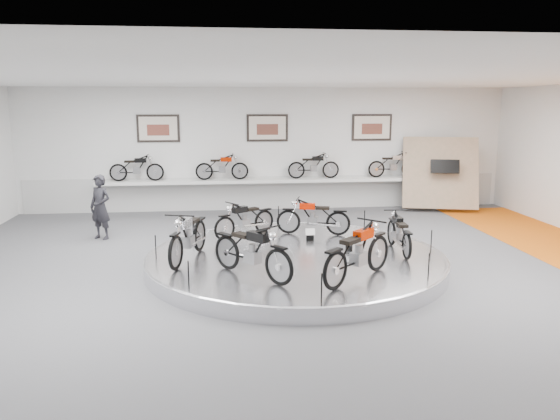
{
  "coord_description": "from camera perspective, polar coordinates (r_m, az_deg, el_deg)",
  "views": [
    {
      "loc": [
        -1.61,
        -10.93,
        3.49
      ],
      "look_at": [
        -0.3,
        0.6,
        1.21
      ],
      "focal_mm": 35.0,
      "sensor_mm": 36.0,
      "label": 1
    }
  ],
  "objects": [
    {
      "name": "floor",
      "position": [
        11.59,
        1.84,
        -6.43
      ],
      "size": [
        16.0,
        16.0,
        0.0
      ],
      "primitive_type": "plane",
      "color": "#4D4D4F",
      "rests_on": "ground"
    },
    {
      "name": "bike_f",
      "position": [
        10.04,
        8.15,
        -4.35
      ],
      "size": [
        1.76,
        1.71,
        1.07
      ],
      "primitive_type": null,
      "rotation": [
        0.0,
        0.0,
        7.04
      ],
      "color": "#991A00",
      "rests_on": "display_platform"
    },
    {
      "name": "bike_c",
      "position": [
        13.2,
        -3.7,
        -0.94
      ],
      "size": [
        1.54,
        1.29,
        0.89
      ],
      "primitive_type": null,
      "rotation": [
        0.0,
        0.0,
        3.74
      ],
      "color": "black",
      "rests_on": "display_platform"
    },
    {
      "name": "display_panel",
      "position": [
        18.63,
        16.4,
        3.74
      ],
      "size": [
        2.56,
        1.52,
        2.3
      ],
      "primitive_type": "cube",
      "rotation": [
        -0.35,
        0.0,
        -0.26
      ],
      "color": "tan",
      "rests_on": "floor"
    },
    {
      "name": "platform_rim",
      "position": [
        11.8,
        1.63,
        -4.75
      ],
      "size": [
        6.4,
        6.4,
        0.1
      ],
      "primitive_type": "torus",
      "color": "#B2B2BA",
      "rests_on": "display_platform"
    },
    {
      "name": "bike_b",
      "position": [
        13.43,
        3.49,
        -0.68
      ],
      "size": [
        1.64,
        0.94,
        0.91
      ],
      "primitive_type": null,
      "rotation": [
        0.0,
        0.0,
        2.87
      ],
      "color": "#C41900",
      "rests_on": "display_platform"
    },
    {
      "name": "bike_e",
      "position": [
        10.13,
        -2.96,
        -4.23
      ],
      "size": [
        1.6,
        1.74,
        1.03
      ],
      "primitive_type": null,
      "rotation": [
        0.0,
        0.0,
        5.41
      ],
      "color": "black",
      "rests_on": "display_platform"
    },
    {
      "name": "bike_a",
      "position": [
        12.11,
        12.34,
        -2.3
      ],
      "size": [
        0.6,
        1.52,
        0.88
      ],
      "primitive_type": null,
      "rotation": [
        0.0,
        0.0,
        1.52
      ],
      "color": "black",
      "rests_on": "display_platform"
    },
    {
      "name": "poster_left",
      "position": [
        18.01,
        -12.61,
        8.32
      ],
      "size": [
        1.35,
        0.06,
        0.88
      ],
      "primitive_type": "cube",
      "color": "beige",
      "rests_on": "wall_back"
    },
    {
      "name": "poster_center",
      "position": [
        17.98,
        -1.33,
        8.57
      ],
      "size": [
        1.35,
        0.06,
        0.88
      ],
      "primitive_type": "cube",
      "color": "beige",
      "rests_on": "wall_back"
    },
    {
      "name": "shelf_bike_c",
      "position": [
        18.03,
        3.53,
        4.47
      ],
      "size": [
        1.22,
        0.43,
        0.73
      ],
      "primitive_type": null,
      "color": "black",
      "rests_on": "shelf"
    },
    {
      "name": "bike_d",
      "position": [
        11.36,
        -9.58,
        -2.63
      ],
      "size": [
        1.13,
        1.89,
        1.05
      ],
      "primitive_type": null,
      "rotation": [
        0.0,
        0.0,
        4.41
      ],
      "color": "silver",
      "rests_on": "display_platform"
    },
    {
      "name": "dado_band",
      "position": [
        18.23,
        -1.31,
        1.81
      ],
      "size": [
        15.68,
        0.04,
        1.1
      ],
      "primitive_type": "cube",
      "color": "#BCBCBA",
      "rests_on": "floor"
    },
    {
      "name": "visitor",
      "position": [
        14.89,
        -18.26,
        0.29
      ],
      "size": [
        0.73,
        0.66,
        1.69
      ],
      "primitive_type": "imported",
      "rotation": [
        0.0,
        0.0,
        -0.53
      ],
      "color": "black",
      "rests_on": "floor"
    },
    {
      "name": "shelf",
      "position": [
        17.88,
        -1.23,
        3.09
      ],
      "size": [
        11.0,
        0.55,
        0.1
      ],
      "primitive_type": "cube",
      "color": "silver",
      "rests_on": "wall_back"
    },
    {
      "name": "poster_right",
      "position": [
        18.63,
        9.58,
        8.51
      ],
      "size": [
        1.35,
        0.06,
        0.88
      ],
      "primitive_type": "cube",
      "color": "beige",
      "rests_on": "wall_back"
    },
    {
      "name": "display_platform",
      "position": [
        11.83,
        1.63,
        -5.31
      ],
      "size": [
        6.4,
        6.4,
        0.3
      ],
      "primitive_type": "cylinder",
      "color": "silver",
      "rests_on": "floor"
    },
    {
      "name": "shelf_bike_d",
      "position": [
        18.68,
        11.74,
        4.49
      ],
      "size": [
        1.22,
        0.43,
        0.73
      ],
      "primitive_type": null,
      "color": "silver",
      "rests_on": "shelf"
    },
    {
      "name": "shelf_bike_b",
      "position": [
        17.76,
        -6.08,
        4.32
      ],
      "size": [
        1.22,
        0.43,
        0.73
      ],
      "primitive_type": null,
      "color": "#991A00",
      "rests_on": "shelf"
    },
    {
      "name": "ceiling",
      "position": [
        11.06,
        1.97,
        13.73
      ],
      "size": [
        16.0,
        16.0,
        0.0
      ],
      "primitive_type": "plane",
      "rotation": [
        3.14,
        0.0,
        0.0
      ],
      "color": "white",
      "rests_on": "wall_back"
    },
    {
      "name": "wall_back",
      "position": [
        18.07,
        -1.33,
        6.36
      ],
      "size": [
        16.0,
        0.0,
        16.0
      ],
      "primitive_type": "plane",
      "rotation": [
        1.57,
        0.0,
        0.0
      ],
      "color": "silver",
      "rests_on": "floor"
    },
    {
      "name": "wall_front",
      "position": [
        4.5,
        15.04,
        -8.61
      ],
      "size": [
        16.0,
        0.0,
        16.0
      ],
      "primitive_type": "plane",
      "rotation": [
        -1.57,
        0.0,
        0.0
      ],
      "color": "silver",
      "rests_on": "floor"
    },
    {
      "name": "shelf_bike_a",
      "position": [
        17.94,
        -14.75,
        4.09
      ],
      "size": [
        1.22,
        0.43,
        0.73
      ],
      "primitive_type": null,
      "color": "black",
      "rests_on": "shelf"
    }
  ]
}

